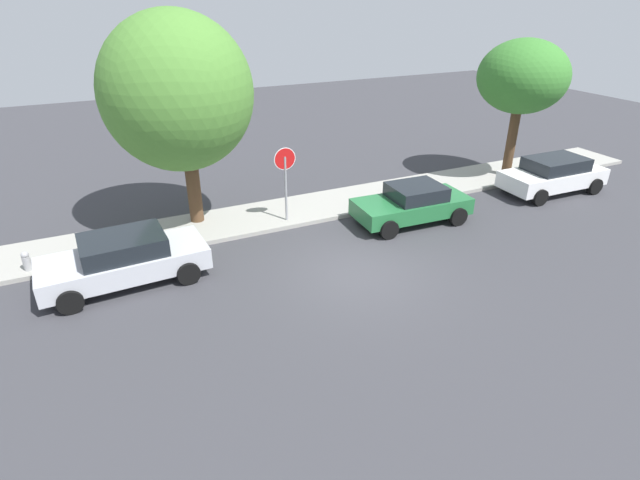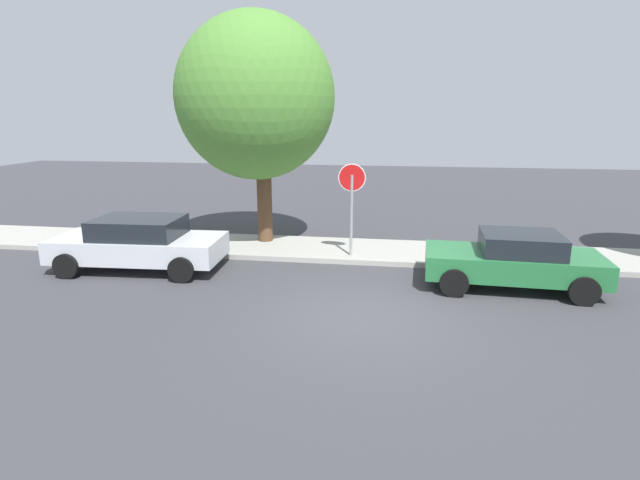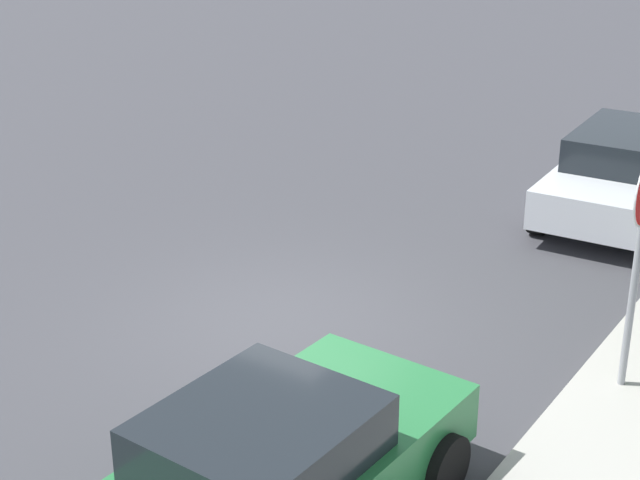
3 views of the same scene
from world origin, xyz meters
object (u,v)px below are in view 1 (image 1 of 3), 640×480
(stop_sign, at_px, (285,173))
(street_tree_near_corner, at_px, (177,93))
(parked_car_green, at_px, (412,203))
(parked_car_silver, at_px, (124,259))
(street_tree_mid_block, at_px, (523,77))
(fire_hydrant, at_px, (27,263))
(parked_car_white, at_px, (553,174))

(stop_sign, bearing_deg, street_tree_near_corner, 158.00)
(parked_car_green, xyz_separation_m, parked_car_silver, (-9.40, 0.00, 0.04))
(street_tree_near_corner, height_order, street_tree_mid_block, street_tree_near_corner)
(parked_car_silver, bearing_deg, parked_car_green, -0.02)
(stop_sign, relative_size, parked_car_green, 0.67)
(parked_car_green, bearing_deg, street_tree_near_corner, 157.35)
(street_tree_mid_block, height_order, fire_hydrant, street_tree_mid_block)
(street_tree_near_corner, bearing_deg, parked_car_white, -12.03)
(fire_hydrant, bearing_deg, parked_car_white, -5.03)
(stop_sign, bearing_deg, parked_car_white, -9.09)
(parked_car_silver, distance_m, parked_car_white, 16.05)
(stop_sign, distance_m, street_tree_mid_block, 10.45)
(stop_sign, distance_m, fire_hydrant, 8.05)
(parked_car_silver, distance_m, fire_hydrant, 3.00)
(stop_sign, xyz_separation_m, parked_car_green, (3.98, -1.70, -1.16))
(street_tree_mid_block, bearing_deg, fire_hydrant, -178.91)
(street_tree_near_corner, bearing_deg, fire_hydrant, -165.64)
(stop_sign, relative_size, parked_car_silver, 0.61)
(parked_car_green, distance_m, parked_car_white, 6.65)
(street_tree_mid_block, distance_m, fire_hydrant, 18.49)
(stop_sign, bearing_deg, parked_car_green, -23.12)
(parked_car_green, relative_size, street_tree_mid_block, 0.72)
(parked_car_green, relative_size, fire_hydrant, 5.66)
(parked_car_green, distance_m, street_tree_near_corner, 8.41)
(parked_car_white, xyz_separation_m, street_tree_mid_block, (-0.46, 1.98, 3.44))
(parked_car_green, height_order, parked_car_white, parked_car_white)
(fire_hydrant, bearing_deg, street_tree_near_corner, 14.36)
(stop_sign, distance_m, parked_car_white, 10.83)
(street_tree_near_corner, distance_m, street_tree_mid_block, 13.18)
(stop_sign, relative_size, street_tree_near_corner, 0.39)
(street_tree_mid_block, xyz_separation_m, fire_hydrant, (-18.09, -0.34, -3.82))
(street_tree_near_corner, distance_m, fire_hydrant, 6.54)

